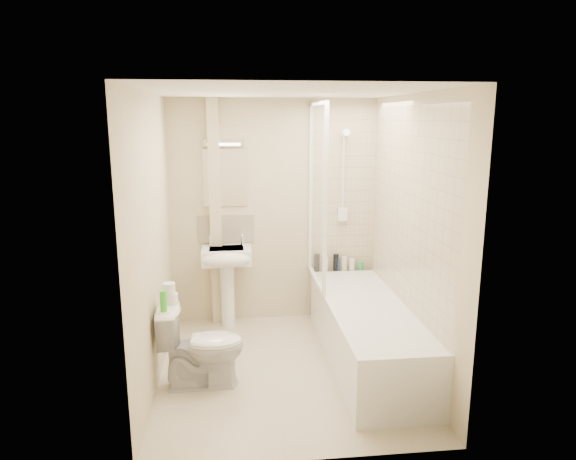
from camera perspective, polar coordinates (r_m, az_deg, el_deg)
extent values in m
plane|color=beige|center=(4.74, -0.25, -15.23)|extent=(2.50, 2.50, 0.00)
cube|color=beige|center=(5.54, -1.62, 1.99)|extent=(2.20, 0.02, 2.40)
cube|color=beige|center=(4.35, -14.84, -1.32)|extent=(0.02, 2.50, 2.40)
cube|color=beige|center=(4.56, 13.60, -0.61)|extent=(0.02, 2.50, 2.40)
cube|color=white|center=(4.21, -0.28, 15.12)|extent=(2.20, 2.50, 0.02)
cube|color=beige|center=(5.60, 6.07, 4.37)|extent=(0.70, 0.01, 1.75)
cube|color=beige|center=(4.59, 13.29, 2.33)|extent=(0.01, 2.10, 1.75)
cube|color=beige|center=(5.47, -8.06, 1.73)|extent=(0.12, 0.12, 2.40)
cube|color=beige|center=(5.55, -6.89, 0.12)|extent=(0.60, 0.02, 0.30)
cube|color=white|center=(5.45, -7.04, 5.77)|extent=(0.46, 0.01, 0.60)
cube|color=silver|center=(5.40, -7.14, 9.65)|extent=(0.42, 0.07, 0.07)
cube|color=white|center=(4.82, 8.73, -11.31)|extent=(0.70, 2.10, 0.55)
cube|color=white|center=(4.73, 8.82, -8.87)|extent=(0.56, 1.96, 0.05)
cube|color=white|center=(5.11, 3.27, 3.93)|extent=(0.01, 0.90, 1.80)
cube|color=white|center=(5.53, 2.54, 4.58)|extent=(0.04, 0.04, 1.80)
cube|color=white|center=(4.67, 4.18, 3.11)|extent=(0.04, 0.04, 1.80)
cube|color=white|center=(5.05, 3.40, 13.85)|extent=(0.04, 0.90, 0.04)
cube|color=white|center=(5.31, 3.15, -5.51)|extent=(0.04, 0.90, 0.03)
cylinder|color=white|center=(5.56, 6.15, 5.61)|extent=(0.02, 0.02, 0.90)
cylinder|color=white|center=(5.63, 6.05, 1.06)|extent=(0.05, 0.05, 0.02)
cylinder|color=white|center=(5.53, 6.26, 10.25)|extent=(0.05, 0.05, 0.02)
cylinder|color=white|center=(5.46, 6.42, 10.54)|extent=(0.08, 0.11, 0.11)
cube|color=white|center=(5.61, 6.07, 1.75)|extent=(0.10, 0.05, 0.14)
cylinder|color=white|center=(5.53, 6.02, 6.10)|extent=(0.01, 0.13, 0.84)
cylinder|color=white|center=(5.58, -6.72, -7.12)|extent=(0.15, 0.15, 0.69)
cube|color=white|center=(5.42, -6.84, -2.80)|extent=(0.51, 0.39, 0.16)
ellipsoid|color=white|center=(5.25, -6.85, -3.29)|extent=(0.51, 0.22, 0.16)
cube|color=silver|center=(5.40, -6.85, -2.20)|extent=(0.35, 0.26, 0.04)
cylinder|color=white|center=(5.50, -8.61, -1.25)|extent=(0.03, 0.03, 0.10)
cylinder|color=white|center=(5.49, -5.12, -1.17)|extent=(0.03, 0.03, 0.10)
sphere|color=white|center=(5.49, -8.63, -0.70)|extent=(0.04, 0.04, 0.04)
sphere|color=white|center=(5.48, -5.13, -0.62)|extent=(0.04, 0.04, 0.04)
cylinder|color=black|center=(5.63, 3.23, -3.63)|extent=(0.06, 0.06, 0.19)
cylinder|color=white|center=(5.66, 4.21, -3.77)|extent=(0.05, 0.05, 0.16)
cylinder|color=black|center=(5.67, 5.34, -3.60)|extent=(0.06, 0.06, 0.18)
cylinder|color=navy|center=(5.68, 5.53, -3.79)|extent=(0.05, 0.05, 0.14)
cylinder|color=beige|center=(5.70, 6.27, -3.72)|extent=(0.06, 0.06, 0.15)
cylinder|color=silver|center=(5.72, 7.11, -3.81)|extent=(0.06, 0.06, 0.13)
cylinder|color=green|center=(5.75, 8.05, -3.93)|extent=(0.06, 0.06, 0.09)
imported|color=white|center=(4.42, -9.56, -12.54)|extent=(0.41, 0.70, 0.70)
cylinder|color=white|center=(4.36, -12.76, -7.43)|extent=(0.10, 0.10, 0.09)
cylinder|color=white|center=(4.33, -13.09, -6.33)|extent=(0.10, 0.10, 0.09)
cylinder|color=green|center=(4.19, -13.68, -7.69)|extent=(0.05, 0.05, 0.17)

